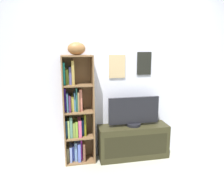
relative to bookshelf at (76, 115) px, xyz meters
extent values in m
cube|color=silver|center=(0.76, 0.14, 0.58)|extent=(4.80, 0.06, 2.59)
cube|color=tan|center=(0.64, 0.10, 0.70)|extent=(0.25, 0.02, 0.35)
cube|color=tan|center=(0.64, 0.09, 0.70)|extent=(0.20, 0.01, 0.30)
cube|color=black|center=(1.06, 0.10, 0.74)|extent=(0.22, 0.02, 0.35)
cube|color=#C0B596|center=(1.06, 0.09, 0.74)|extent=(0.17, 0.01, 0.30)
cube|color=brown|center=(-0.18, -0.03, 0.08)|extent=(0.02, 0.27, 1.59)
cube|color=brown|center=(0.25, -0.03, 0.08)|extent=(0.02, 0.27, 1.59)
cube|color=brown|center=(0.03, 0.10, 0.08)|extent=(0.44, 0.01, 1.59)
cube|color=brown|center=(0.03, -0.03, -0.71)|extent=(0.40, 0.26, 0.02)
cube|color=brown|center=(0.03, -0.03, -0.32)|extent=(0.40, 0.26, 0.02)
cube|color=brown|center=(0.03, -0.03, 0.07)|extent=(0.40, 0.26, 0.02)
cube|color=brown|center=(0.03, -0.03, 0.46)|extent=(0.40, 0.26, 0.02)
cube|color=brown|center=(0.03, -0.03, 0.86)|extent=(0.40, 0.26, 0.02)
cube|color=#8D8257|center=(-0.14, 0.01, -0.59)|extent=(0.04, 0.18, 0.22)
cube|color=#7384C2|center=(-0.10, -0.01, -0.58)|extent=(0.03, 0.21, 0.24)
cube|color=#4A5CC8|center=(-0.07, 0.02, -0.58)|extent=(0.03, 0.15, 0.22)
cube|color=#5D7CA8|center=(-0.03, 0.01, -0.55)|extent=(0.04, 0.18, 0.29)
cube|color=#4F5FB8|center=(0.02, -0.01, -0.55)|extent=(0.04, 0.22, 0.29)
cube|color=#BF34C6|center=(0.06, 0.02, -0.54)|extent=(0.02, 0.16, 0.31)
cube|color=brown|center=(0.09, -0.01, -0.56)|extent=(0.03, 0.22, 0.28)
cube|color=navy|center=(-0.15, 0.00, -0.18)|extent=(0.02, 0.18, 0.26)
cube|color=#8AA659|center=(-0.12, -0.01, -0.18)|extent=(0.03, 0.21, 0.26)
cube|color=#4E7B65|center=(-0.08, -0.01, -0.15)|extent=(0.04, 0.21, 0.31)
cube|color=olive|center=(-0.04, 0.00, -0.20)|extent=(0.04, 0.20, 0.22)
cube|color=olive|center=(0.00, -0.01, -0.19)|extent=(0.03, 0.21, 0.24)
cube|color=#B84872|center=(0.04, -0.01, -0.18)|extent=(0.04, 0.22, 0.26)
cube|color=navy|center=(0.09, 0.03, -0.19)|extent=(0.03, 0.14, 0.24)
cube|color=#656A12|center=(0.12, 0.01, -0.15)|extent=(0.03, 0.17, 0.32)
cube|color=#391CAC|center=(-0.15, 0.01, 0.25)|extent=(0.02, 0.17, 0.34)
cube|color=#3B5F7B|center=(-0.12, 0.00, 0.22)|extent=(0.02, 0.20, 0.27)
cube|color=#482251|center=(-0.09, -0.01, 0.20)|extent=(0.03, 0.21, 0.24)
cube|color=gold|center=(-0.05, 0.01, 0.19)|extent=(0.04, 0.17, 0.22)
cube|color=#4F88B4|center=(-0.01, 0.01, 0.22)|extent=(0.02, 0.17, 0.27)
cube|color=#1E554B|center=(0.01, 0.00, 0.25)|extent=(0.02, 0.20, 0.34)
cube|color=olive|center=(0.03, -0.01, 0.22)|extent=(0.02, 0.22, 0.28)
cube|color=#CA715F|center=(0.07, 0.01, 0.24)|extent=(0.04, 0.18, 0.32)
cube|color=#198276|center=(-0.15, 0.00, 0.62)|extent=(0.02, 0.19, 0.31)
cube|color=olive|center=(-0.11, 0.03, 0.57)|extent=(0.04, 0.14, 0.21)
cube|color=#5353A0|center=(-0.06, 0.02, 0.59)|extent=(0.03, 0.16, 0.25)
cube|color=olive|center=(-0.03, 0.00, 0.63)|extent=(0.04, 0.20, 0.34)
ellipsoid|color=olive|center=(0.03, -0.03, 0.96)|extent=(0.26, 0.20, 0.18)
cube|color=#2D2B17|center=(0.86, -0.06, -0.46)|extent=(1.08, 0.34, 0.52)
cube|color=black|center=(0.86, -0.23, -0.46)|extent=(0.97, 0.01, 0.33)
cylinder|color=black|center=(0.86, -0.06, -0.18)|extent=(0.22, 0.22, 0.04)
cube|color=black|center=(0.86, -0.06, 0.04)|extent=(0.78, 0.04, 0.41)
cube|color=#243447|center=(0.86, -0.08, 0.04)|extent=(0.74, 0.01, 0.37)
camera|label=1|loc=(-0.13, -3.17, 0.98)|focal=35.63mm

